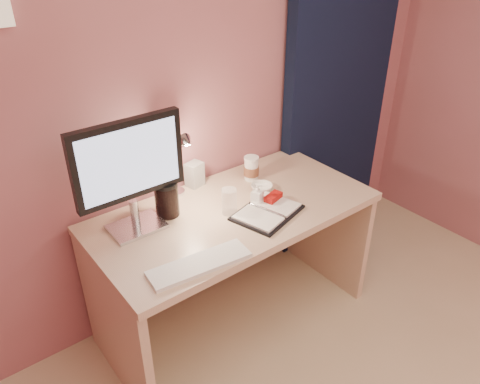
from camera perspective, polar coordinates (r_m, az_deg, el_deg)
room at (r=2.93m, az=10.77°, el=13.58°), size 3.50×3.50×3.50m
desk at (r=2.46m, az=-1.75°, el=-5.78°), size 1.40×0.70×0.73m
monitor at (r=2.04m, az=-13.41°, el=2.98°), size 0.50×0.18×0.53m
keyboard at (r=1.94m, az=-4.95°, el=-8.75°), size 0.44×0.17×0.02m
planner at (r=2.25m, az=3.39°, el=-2.29°), size 0.37×0.32×0.05m
paper_a at (r=2.28m, az=3.96°, el=-2.21°), size 0.22×0.22×0.00m
coffee_cup at (r=2.52m, az=1.39°, el=2.84°), size 0.08×0.08×0.13m
clear_cup at (r=2.22m, az=-1.32°, el=-1.15°), size 0.07×0.07×0.13m
bowl at (r=2.43m, az=2.67°, el=0.53°), size 0.13×0.13×0.04m
lotion_bottle at (r=2.30m, az=2.11°, el=-0.31°), size 0.07×0.07×0.11m
dark_jar at (r=2.23m, az=-8.91°, el=-0.97°), size 0.11×0.11×0.16m
product_box at (r=2.47m, az=-5.56°, el=2.16°), size 0.10×0.09×0.13m
desk_lamp at (r=2.26m, az=-6.81°, el=4.13°), size 0.09×0.23×0.38m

